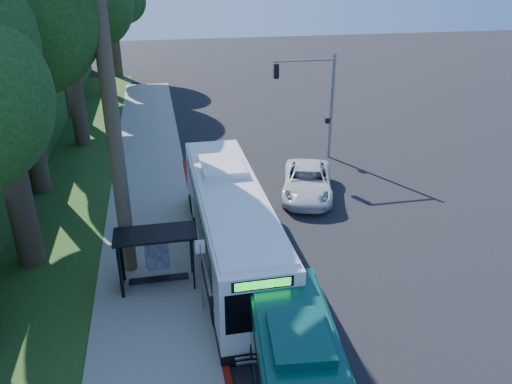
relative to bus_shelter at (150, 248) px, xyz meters
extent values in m
plane|color=black|center=(7.26, 2.86, -1.81)|extent=(140.00, 140.00, 0.00)
cube|color=gray|center=(-0.04, 2.86, -1.75)|extent=(4.50, 70.00, 0.12)
cube|color=maroon|center=(2.26, -1.14, -1.74)|extent=(0.25, 30.00, 0.13)
cube|color=#234719|center=(-5.74, 7.86, -1.78)|extent=(8.00, 70.00, 0.06)
cube|color=black|center=(0.26, -0.14, 0.69)|extent=(3.20, 1.50, 0.10)
cube|color=black|center=(-1.19, -0.14, -0.61)|extent=(0.06, 1.30, 2.20)
cube|color=navy|center=(0.26, 0.56, -0.56)|extent=(1.00, 0.12, 1.70)
cube|color=black|center=(0.26, -0.24, -1.36)|extent=(2.40, 0.40, 0.06)
cube|color=black|center=(-1.14, 0.46, -0.61)|extent=(0.08, 0.08, 2.40)
cube|color=black|center=(1.66, 0.46, -0.61)|extent=(0.08, 0.08, 2.40)
cube|color=black|center=(-1.14, -0.74, -0.61)|extent=(0.08, 0.08, 2.40)
cube|color=black|center=(1.66, -0.74, -0.61)|extent=(0.08, 0.08, 2.40)
cylinder|color=gray|center=(1.86, -2.14, -0.31)|extent=(0.06, 0.06, 3.00)
cube|color=white|center=(1.86, -2.14, 1.09)|extent=(0.35, 0.04, 0.55)
cylinder|color=gray|center=(12.06, 12.86, 1.69)|extent=(0.20, 0.20, 7.00)
cylinder|color=gray|center=(10.06, 12.86, 4.79)|extent=(4.00, 0.14, 0.14)
cube|color=black|center=(8.26, 12.86, 4.19)|extent=(0.30, 0.30, 0.90)
cube|color=black|center=(11.81, 12.86, 0.79)|extent=(0.25, 0.25, 0.35)
cylinder|color=#4C3F2D|center=(-0.94, 1.36, 4.69)|extent=(0.60, 0.60, 13.00)
cylinder|color=#382B1E|center=(-5.24, 2.86, 3.44)|extent=(1.10, 1.10, 10.50)
sphere|color=#0F3710|center=(-3.64, 1.66, 8.69)|extent=(5.60, 5.60, 5.60)
cylinder|color=#382B1E|center=(-6.24, 10.86, 4.14)|extent=(1.18, 1.18, 11.90)
cylinder|color=#382B1E|center=(-4.74, 18.86, 3.09)|extent=(1.06, 1.06, 9.80)
sphere|color=#0F3710|center=(-3.06, 17.60, 7.99)|extent=(5.88, 5.88, 5.88)
cylinder|color=#382B1E|center=(-6.74, 26.86, 3.79)|extent=(1.14, 1.14, 11.20)
cylinder|color=#382B1E|center=(-4.24, 34.86, 2.74)|extent=(1.02, 1.02, 9.10)
cylinder|color=#382B1E|center=(-3.24, 42.86, 2.39)|extent=(0.98, 0.98, 8.40)
sphere|color=#0F3710|center=(-1.84, 41.81, 6.59)|extent=(4.90, 4.90, 4.90)
cube|color=silver|center=(3.48, 1.25, 0.11)|extent=(2.80, 12.95, 3.07)
cube|color=black|center=(3.48, 1.25, -1.48)|extent=(2.83, 13.01, 0.38)
cube|color=black|center=(3.47, 1.79, 0.40)|extent=(2.85, 10.10, 1.19)
cube|color=black|center=(3.50, -5.16, 0.35)|extent=(2.42, 0.14, 1.51)
cube|color=black|center=(3.45, 7.66, 0.46)|extent=(2.20, 0.14, 1.08)
cube|color=#19E533|center=(3.50, -5.17, 1.37)|extent=(1.79, 0.11, 0.30)
cube|color=silver|center=(3.48, 1.25, 1.70)|extent=(2.58, 12.30, 0.13)
cube|color=silver|center=(3.47, 3.41, 1.88)|extent=(1.93, 2.70, 0.38)
cylinder|color=black|center=(2.25, -2.89, -1.27)|extent=(0.33, 1.08, 1.08)
cylinder|color=black|center=(4.74, -2.88, -1.27)|extent=(0.33, 1.08, 1.08)
cylinder|color=black|center=(2.21, 6.16, -1.27)|extent=(0.33, 1.08, 1.08)
cylinder|color=black|center=(4.70, 6.17, -1.27)|extent=(0.33, 1.08, 1.08)
cube|color=black|center=(4.36, -4.09, 0.05)|extent=(1.81, 0.29, 0.89)
cube|color=#0B3D36|center=(4.00, -7.57, 1.22)|extent=(1.80, 2.37, 0.31)
cylinder|color=black|center=(3.21, -5.21, -1.36)|extent=(0.36, 0.91, 0.89)
cylinder|color=black|center=(5.25, -5.42, -1.36)|extent=(0.36, 0.91, 0.89)
imported|color=silver|center=(8.82, 7.26, -0.99)|extent=(4.36, 6.45, 1.64)
camera|label=1|loc=(0.75, -17.65, 10.39)|focal=35.00mm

